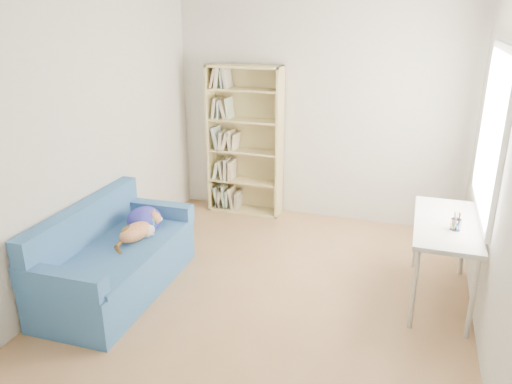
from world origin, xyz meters
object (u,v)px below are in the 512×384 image
sofa (115,259)px  desk (446,230)px  bookshelf (245,147)px  pen_cup (456,223)px

sofa → desk: bearing=13.8°
bookshelf → pen_cup: 2.88m
bookshelf → pen_cup: bookshelf is taller
desk → pen_cup: pen_cup is taller
sofa → desk: size_ratio=1.43×
pen_cup → sofa: bearing=-168.2°
bookshelf → desk: 2.76m
bookshelf → sofa: bearing=-102.6°
sofa → bookshelf: bearing=76.3°
bookshelf → desk: (2.34, -1.45, -0.18)m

